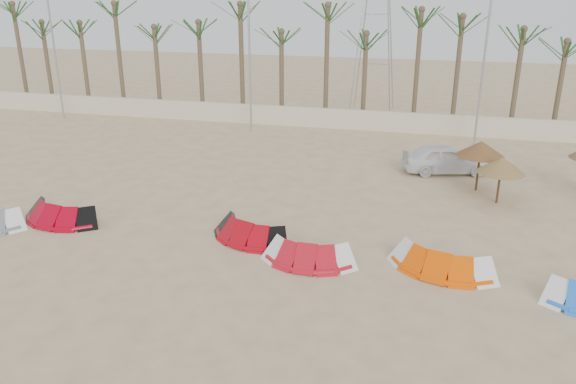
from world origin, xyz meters
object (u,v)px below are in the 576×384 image
(kite_red_mid, at_px, (252,228))
(kite_red_right, at_px, (310,249))
(parasol_mid, at_px, (501,165))
(car, at_px, (446,159))
(kite_orange, at_px, (442,257))
(parasol_left, at_px, (481,149))
(kite_red_left, at_px, (64,210))

(kite_red_mid, bearing_deg, kite_red_right, -26.22)
(parasol_mid, bearing_deg, kite_red_mid, -147.04)
(parasol_mid, distance_m, car, 4.52)
(kite_red_right, height_order, parasol_mid, parasol_mid)
(kite_red_mid, relative_size, parasol_mid, 1.70)
(kite_orange, bearing_deg, parasol_left, 78.84)
(kite_red_mid, xyz_separation_m, kite_red_right, (2.54, -1.25, -0.00))
(kite_red_right, bearing_deg, kite_orange, 6.77)
(kite_red_right, xyz_separation_m, parasol_left, (6.05, 8.79, 1.60))
(kite_red_left, xyz_separation_m, car, (15.13, 10.07, 0.31))
(parasol_left, bearing_deg, car, 120.81)
(kite_red_mid, distance_m, parasol_mid, 11.24)
(kite_red_mid, distance_m, kite_orange, 6.99)
(kite_red_mid, distance_m, car, 12.23)
(kite_red_mid, relative_size, car, 0.83)
(kite_red_right, xyz_separation_m, kite_orange, (4.42, 0.52, 0.00))
(kite_red_left, height_order, kite_red_right, same)
(parasol_left, relative_size, car, 0.55)
(kite_red_right, distance_m, parasol_mid, 10.10)
(kite_orange, distance_m, parasol_left, 8.58)
(kite_red_mid, xyz_separation_m, parasol_mid, (9.37, 6.07, 1.32))
(kite_red_mid, distance_m, kite_red_right, 2.83)
(kite_red_left, xyz_separation_m, parasol_left, (16.53, 7.72, 1.60))
(kite_red_left, height_order, kite_red_mid, same)
(kite_red_left, xyz_separation_m, parasol_mid, (17.31, 6.25, 1.32))
(kite_red_mid, bearing_deg, kite_red_left, -178.72)
(kite_red_right, distance_m, kite_orange, 4.45)
(parasol_left, bearing_deg, kite_red_right, -124.53)
(kite_red_right, xyz_separation_m, parasol_mid, (6.83, 7.32, 1.32))
(kite_red_left, bearing_deg, parasol_left, 25.04)
(kite_red_left, relative_size, car, 0.84)
(kite_red_mid, height_order, kite_red_right, same)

